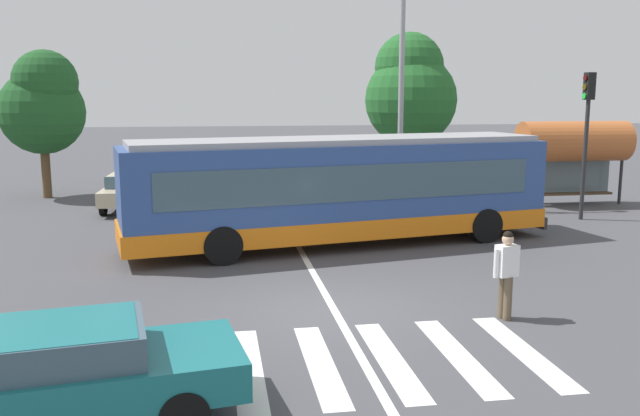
{
  "coord_description": "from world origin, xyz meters",
  "views": [
    {
      "loc": [
        -2.2,
        -12.62,
        4.24
      ],
      "look_at": [
        0.51,
        4.46,
        1.3
      ],
      "focal_mm": 37.46,
      "sensor_mm": 36.0,
      "label": 1
    }
  ],
  "objects_px": {
    "parked_car_white": "(205,186)",
    "parked_car_black": "(345,183)",
    "parked_car_silver": "(279,185)",
    "foreground_sedan": "(64,369)",
    "background_tree_right": "(410,90)",
    "bus_stop_shelter": "(574,143)",
    "city_transit_bus": "(340,190)",
    "pedestrian_crossing_street": "(506,270)",
    "traffic_light_far_corner": "(587,122)",
    "background_tree_left": "(43,104)",
    "twin_arm_street_lamp": "(402,63)",
    "parked_car_champagne": "(133,188)"
  },
  "relations": [
    {
      "from": "city_transit_bus",
      "to": "pedestrian_crossing_street",
      "type": "distance_m",
      "value": 7.14
    },
    {
      "from": "city_transit_bus",
      "to": "traffic_light_far_corner",
      "type": "height_order",
      "value": "traffic_light_far_corner"
    },
    {
      "from": "parked_car_champagne",
      "to": "parked_car_white",
      "type": "distance_m",
      "value": 2.68
    },
    {
      "from": "parked_car_silver",
      "to": "traffic_light_far_corner",
      "type": "distance_m",
      "value": 11.35
    },
    {
      "from": "foreground_sedan",
      "to": "parked_car_champagne",
      "type": "relative_size",
      "value": 1.03
    },
    {
      "from": "pedestrian_crossing_street",
      "to": "parked_car_champagne",
      "type": "height_order",
      "value": "pedestrian_crossing_street"
    },
    {
      "from": "pedestrian_crossing_street",
      "to": "city_transit_bus",
      "type": "bearing_deg",
      "value": 105.64
    },
    {
      "from": "parked_car_black",
      "to": "background_tree_left",
      "type": "distance_m",
      "value": 12.72
    },
    {
      "from": "pedestrian_crossing_street",
      "to": "parked_car_black",
      "type": "distance_m",
      "value": 14.24
    },
    {
      "from": "parked_car_white",
      "to": "bus_stop_shelter",
      "type": "relative_size",
      "value": 1.09
    },
    {
      "from": "parked_car_white",
      "to": "parked_car_silver",
      "type": "height_order",
      "value": "same"
    },
    {
      "from": "parked_car_white",
      "to": "traffic_light_far_corner",
      "type": "relative_size",
      "value": 0.93
    },
    {
      "from": "city_transit_bus",
      "to": "bus_stop_shelter",
      "type": "distance_m",
      "value": 11.51
    },
    {
      "from": "parked_car_black",
      "to": "twin_arm_street_lamp",
      "type": "height_order",
      "value": "twin_arm_street_lamp"
    },
    {
      "from": "pedestrian_crossing_street",
      "to": "parked_car_silver",
      "type": "height_order",
      "value": "pedestrian_crossing_street"
    },
    {
      "from": "traffic_light_far_corner",
      "to": "background_tree_left",
      "type": "height_order",
      "value": "background_tree_left"
    },
    {
      "from": "bus_stop_shelter",
      "to": "twin_arm_street_lamp",
      "type": "height_order",
      "value": "twin_arm_street_lamp"
    },
    {
      "from": "background_tree_left",
      "to": "background_tree_right",
      "type": "bearing_deg",
      "value": 12.27
    },
    {
      "from": "parked_car_white",
      "to": "parked_car_black",
      "type": "bearing_deg",
      "value": -0.15
    },
    {
      "from": "parked_car_white",
      "to": "pedestrian_crossing_street",
      "type": "bearing_deg",
      "value": -67.88
    },
    {
      "from": "foreground_sedan",
      "to": "parked_car_white",
      "type": "xyz_separation_m",
      "value": [
        1.6,
        17.28,
        0.0
      ]
    },
    {
      "from": "bus_stop_shelter",
      "to": "twin_arm_street_lamp",
      "type": "bearing_deg",
      "value": 176.94
    },
    {
      "from": "pedestrian_crossing_street",
      "to": "background_tree_right",
      "type": "bearing_deg",
      "value": 78.41
    },
    {
      "from": "city_transit_bus",
      "to": "twin_arm_street_lamp",
      "type": "xyz_separation_m",
      "value": [
        3.37,
        5.75,
        3.8
      ]
    },
    {
      "from": "parked_car_silver",
      "to": "parked_car_black",
      "type": "bearing_deg",
      "value": 2.77
    },
    {
      "from": "city_transit_bus",
      "to": "parked_car_silver",
      "type": "relative_size",
      "value": 2.76
    },
    {
      "from": "twin_arm_street_lamp",
      "to": "foreground_sedan",
      "type": "bearing_deg",
      "value": -119.51
    },
    {
      "from": "foreground_sedan",
      "to": "parked_car_white",
      "type": "height_order",
      "value": "same"
    },
    {
      "from": "foreground_sedan",
      "to": "parked_car_black",
      "type": "distance_m",
      "value": 18.67
    },
    {
      "from": "parked_car_silver",
      "to": "background_tree_left",
      "type": "xyz_separation_m",
      "value": [
        -9.27,
        3.23,
        3.12
      ]
    },
    {
      "from": "parked_car_black",
      "to": "pedestrian_crossing_street",
      "type": "bearing_deg",
      "value": -88.77
    },
    {
      "from": "parked_car_white",
      "to": "bus_stop_shelter",
      "type": "distance_m",
      "value": 14.26
    },
    {
      "from": "parked_car_silver",
      "to": "background_tree_right",
      "type": "xyz_separation_m",
      "value": [
        7.27,
        6.82,
        3.69
      ]
    },
    {
      "from": "foreground_sedan",
      "to": "parked_car_silver",
      "type": "bearing_deg",
      "value": 75.53
    },
    {
      "from": "foreground_sedan",
      "to": "parked_car_silver",
      "type": "height_order",
      "value": "same"
    },
    {
      "from": "foreground_sedan",
      "to": "background_tree_right",
      "type": "xyz_separation_m",
      "value": [
        11.69,
        23.96,
        3.69
      ]
    },
    {
      "from": "pedestrian_crossing_street",
      "to": "foreground_sedan",
      "type": "xyz_separation_m",
      "value": [
        -7.4,
        -3.03,
        -0.2
      ]
    },
    {
      "from": "city_transit_bus",
      "to": "background_tree_right",
      "type": "relative_size",
      "value": 1.72
    },
    {
      "from": "city_transit_bus",
      "to": "parked_car_silver",
      "type": "xyz_separation_m",
      "value": [
        -1.06,
        7.26,
        -0.82
      ]
    },
    {
      "from": "bus_stop_shelter",
      "to": "parked_car_black",
      "type": "bearing_deg",
      "value": 166.8
    },
    {
      "from": "twin_arm_street_lamp",
      "to": "pedestrian_crossing_street",
      "type": "bearing_deg",
      "value": -96.58
    },
    {
      "from": "twin_arm_street_lamp",
      "to": "parked_car_silver",
      "type": "bearing_deg",
      "value": 161.18
    },
    {
      "from": "parked_car_black",
      "to": "background_tree_left",
      "type": "relative_size",
      "value": 0.75
    },
    {
      "from": "parked_car_white",
      "to": "foreground_sedan",
      "type": "bearing_deg",
      "value": -95.29
    },
    {
      "from": "parked_car_black",
      "to": "traffic_light_far_corner",
      "type": "bearing_deg",
      "value": -33.59
    },
    {
      "from": "parked_car_white",
      "to": "traffic_light_far_corner",
      "type": "xyz_separation_m",
      "value": [
        12.81,
        -4.88,
        2.56
      ]
    },
    {
      "from": "parked_car_silver",
      "to": "bus_stop_shelter",
      "type": "height_order",
      "value": "bus_stop_shelter"
    },
    {
      "from": "foreground_sedan",
      "to": "parked_car_black",
      "type": "relative_size",
      "value": 1.04
    },
    {
      "from": "twin_arm_street_lamp",
      "to": "background_tree_right",
      "type": "bearing_deg",
      "value": 71.17
    },
    {
      "from": "traffic_light_far_corner",
      "to": "twin_arm_street_lamp",
      "type": "distance_m",
      "value": 6.76
    }
  ]
}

